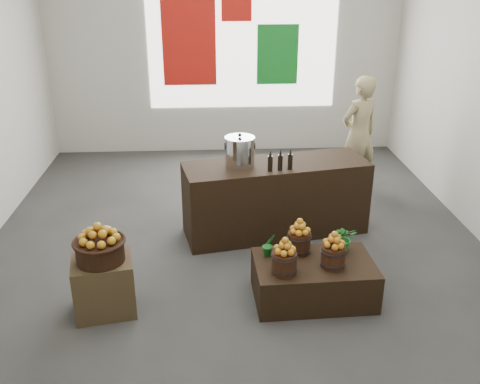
{
  "coord_description": "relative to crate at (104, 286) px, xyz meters",
  "views": [
    {
      "loc": [
        -0.27,
        -5.78,
        3.14
      ],
      "look_at": [
        0.04,
        -0.4,
        0.82
      ],
      "focal_mm": 40.0,
      "sensor_mm": 36.0,
      "label": 1
    }
  ],
  "objects": [
    {
      "name": "shopper",
      "position": [
        3.21,
        2.9,
        0.57
      ],
      "size": [
        0.74,
        0.64,
        1.71
      ],
      "primitive_type": "imported",
      "rotation": [
        0.0,
        0.0,
        3.58
      ],
      "color": "#94865B",
      "rests_on": "ground"
    },
    {
      "name": "ground",
      "position": [
        1.33,
        1.35,
        -0.28
      ],
      "size": [
        7.0,
        7.0,
        0.0
      ],
      "primitive_type": "plane",
      "color": "#353533",
      "rests_on": "ground"
    },
    {
      "name": "back_wall",
      "position": [
        1.33,
        4.85,
        1.72
      ],
      "size": [
        6.0,
        0.04,
        4.0
      ],
      "primitive_type": "cube",
      "color": "#B2B0A5",
      "rests_on": "ground"
    },
    {
      "name": "deco_green_right",
      "position": [
        2.23,
        4.82,
        1.42
      ],
      "size": [
        0.7,
        0.04,
        1.0
      ],
      "primitive_type": "cube",
      "color": "#116F1F",
      "rests_on": "back_wall"
    },
    {
      "name": "wicker_basket",
      "position": [
        0.0,
        0.0,
        0.38
      ],
      "size": [
        0.45,
        0.45,
        0.2
      ],
      "primitive_type": "cylinder",
      "color": "black",
      "rests_on": "crate"
    },
    {
      "name": "apple_bucket_front_right",
      "position": [
        2.22,
        0.02,
        0.24
      ],
      "size": [
        0.24,
        0.24,
        0.22
      ],
      "primitive_type": "cylinder",
      "color": "black",
      "rests_on": "display_table"
    },
    {
      "name": "herb_garnish_right",
      "position": [
        2.4,
        0.33,
        0.27
      ],
      "size": [
        0.27,
        0.24,
        0.28
      ],
      "primitive_type": "imported",
      "rotation": [
        0.0,
        0.0,
        -0.11
      ],
      "color": "#15641C",
      "rests_on": "display_table"
    },
    {
      "name": "display_table",
      "position": [
        2.06,
        0.1,
        -0.08
      ],
      "size": [
        1.21,
        0.78,
        0.41
      ],
      "primitive_type": "cube",
      "rotation": [
        0.0,
        0.0,
        0.04
      ],
      "color": "black",
      "rests_on": "ground"
    },
    {
      "name": "deco_red_left",
      "position": [
        0.73,
        4.82,
        1.62
      ],
      "size": [
        0.9,
        0.04,
        1.4
      ],
      "primitive_type": "cube",
      "color": "#B2140D",
      "rests_on": "back_wall"
    },
    {
      "name": "deco_red_upper",
      "position": [
        1.53,
        4.82,
        2.22
      ],
      "size": [
        0.5,
        0.04,
        0.5
      ],
      "primitive_type": "cube",
      "color": "#B2140D",
      "rests_on": "back_wall"
    },
    {
      "name": "apples_in_bucket_front_right",
      "position": [
        2.22,
        0.02,
        0.43
      ],
      "size": [
        0.18,
        0.18,
        0.16
      ],
      "primitive_type": null,
      "color": "maroon",
      "rests_on": "apple_bucket_front_right"
    },
    {
      "name": "herb_garnish_left",
      "position": [
        1.62,
        0.27,
        0.25
      ],
      "size": [
        0.16,
        0.15,
        0.24
      ],
      "primitive_type": "imported",
      "rotation": [
        0.0,
        0.0,
        0.4
      ],
      "color": "#15641C",
      "rests_on": "display_table"
    },
    {
      "name": "counter",
      "position": [
        1.84,
        1.58,
        0.18
      ],
      "size": [
        2.34,
        1.13,
        0.92
      ],
      "primitive_type": "cube",
      "rotation": [
        0.0,
        0.0,
        0.19
      ],
      "color": "black",
      "rests_on": "ground"
    },
    {
      "name": "crate",
      "position": [
        0.0,
        0.0,
        0.0
      ],
      "size": [
        0.64,
        0.56,
        0.56
      ],
      "primitive_type": "cube",
      "rotation": [
        0.0,
        0.0,
        0.19
      ],
      "color": "#483A22",
      "rests_on": "ground"
    },
    {
      "name": "apples_in_bucket_rear",
      "position": [
        1.93,
        0.32,
        0.43
      ],
      "size": [
        0.18,
        0.18,
        0.16
      ],
      "primitive_type": null,
      "color": "maroon",
      "rests_on": "apple_bucket_rear"
    },
    {
      "name": "oil_cruets",
      "position": [
        1.89,
        1.36,
        0.76
      ],
      "size": [
        0.25,
        0.11,
        0.25
      ],
      "primitive_type": null,
      "rotation": [
        0.0,
        0.0,
        0.19
      ],
      "color": "black",
      "rests_on": "counter"
    },
    {
      "name": "apple_bucket_front_left",
      "position": [
        1.73,
        -0.07,
        0.24
      ],
      "size": [
        0.24,
        0.24,
        0.22
      ],
      "primitive_type": "cylinder",
      "color": "black",
      "rests_on": "display_table"
    },
    {
      "name": "apples_in_basket",
      "position": [
        0.0,
        0.0,
        0.58
      ],
      "size": [
        0.35,
        0.35,
        0.19
      ],
      "primitive_type": null,
      "color": "maroon",
      "rests_on": "wicker_basket"
    },
    {
      "name": "stock_pot_left",
      "position": [
        1.4,
        1.5,
        0.81
      ],
      "size": [
        0.35,
        0.35,
        0.35
      ],
      "primitive_type": "cylinder",
      "color": "silver",
      "rests_on": "counter"
    },
    {
      "name": "back_opening",
      "position": [
        1.63,
        4.83,
        1.72
      ],
      "size": [
        3.2,
        0.02,
        2.4
      ],
      "primitive_type": "cube",
      "color": "white",
      "rests_on": "back_wall"
    },
    {
      "name": "apples_in_bucket_front_left",
      "position": [
        1.73,
        -0.07,
        0.43
      ],
      "size": [
        0.18,
        0.18,
        0.16
      ],
      "primitive_type": null,
      "color": "maroon",
      "rests_on": "apple_bucket_front_left"
    },
    {
      "name": "apple_bucket_rear",
      "position": [
        1.93,
        0.32,
        0.24
      ],
      "size": [
        0.24,
        0.24,
        0.22
      ],
      "primitive_type": "cylinder",
      "color": "black",
      "rests_on": "display_table"
    }
  ]
}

